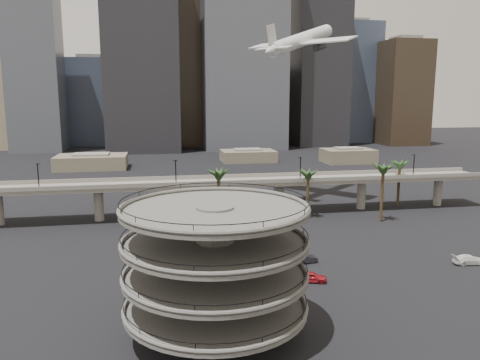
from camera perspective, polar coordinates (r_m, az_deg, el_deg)
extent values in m
plane|color=black|center=(66.40, 8.22, -15.72)|extent=(700.00, 700.00, 0.00)
cylinder|color=#4B4946|center=(56.87, -3.01, -11.37)|extent=(4.40, 4.40, 16.50)
cylinder|color=#4B4946|center=(58.55, -2.97, -15.22)|extent=(22.00, 22.00, 0.45)
torus|color=#4B4946|center=(58.34, -2.97, -14.80)|extent=(22.20, 22.20, 0.50)
torus|color=black|center=(58.01, -2.98, -14.08)|extent=(21.80, 21.80, 0.10)
cylinder|color=#4B4946|center=(56.95, -3.01, -11.58)|extent=(22.00, 22.00, 0.45)
torus|color=#4B4946|center=(56.78, -3.01, -11.13)|extent=(22.20, 22.20, 0.50)
torus|color=black|center=(56.49, -3.02, -10.38)|extent=(21.80, 21.80, 0.10)
cylinder|color=#4B4946|center=(55.60, -3.05, -7.75)|extent=(22.00, 22.00, 0.45)
torus|color=#4B4946|center=(55.46, -3.05, -7.28)|extent=(22.20, 22.20, 0.50)
torus|color=black|center=(55.23, -3.06, -6.49)|extent=(21.80, 21.80, 0.10)
cylinder|color=#4B4946|center=(54.51, -3.08, -3.74)|extent=(22.00, 22.00, 0.45)
torus|color=#4B4946|center=(54.40, -3.09, -3.25)|extent=(22.20, 22.20, 0.50)
torus|color=black|center=(54.22, -3.10, -2.43)|extent=(21.80, 21.80, 0.10)
cube|color=slate|center=(115.13, -0.41, -0.32)|extent=(130.00, 9.00, 0.90)
cube|color=slate|center=(110.61, 0.00, -0.28)|extent=(130.00, 0.30, 1.00)
cube|color=slate|center=(119.34, -0.79, 0.49)|extent=(130.00, 0.30, 1.00)
cylinder|color=slate|center=(115.05, -16.83, -2.90)|extent=(2.20, 2.20, 8.00)
cylinder|color=slate|center=(114.61, -5.84, -2.57)|extent=(2.20, 2.20, 8.00)
cylinder|color=slate|center=(118.33, 4.85, -2.15)|extent=(2.20, 2.20, 8.00)
cylinder|color=slate|center=(125.84, 14.57, -1.70)|extent=(2.20, 2.20, 8.00)
cylinder|color=slate|center=(136.52, 22.97, -1.28)|extent=(2.20, 2.20, 8.00)
cylinder|color=black|center=(111.80, -23.38, 0.35)|extent=(0.24, 0.24, 6.00)
cylinder|color=black|center=(108.99, -7.83, 0.86)|extent=(0.24, 0.24, 6.00)
cylinder|color=black|center=(114.29, 7.37, 1.30)|extent=(0.24, 0.24, 6.00)
cylinder|color=black|center=(126.66, 20.41, 1.60)|extent=(0.24, 0.24, 6.00)
cylinder|color=#41321B|center=(103.95, -2.61, -2.55)|extent=(0.70, 0.70, 12.15)
ellipsoid|color=#233E1C|center=(102.73, -2.64, 0.98)|extent=(4.40, 4.40, 2.00)
cylinder|color=#41321B|center=(112.89, 8.25, -1.98)|extent=(0.70, 0.70, 10.80)
ellipsoid|color=#233E1C|center=(111.83, 8.32, 0.92)|extent=(4.40, 4.40, 2.00)
cylinder|color=#41321B|center=(113.50, 16.91, -1.79)|extent=(0.70, 0.70, 12.60)
ellipsoid|color=#233E1C|center=(112.36, 17.09, 1.56)|extent=(4.40, 4.40, 2.00)
cylinder|color=#41321B|center=(131.35, 18.77, -0.62)|extent=(0.70, 0.70, 11.25)
ellipsoid|color=#233E1C|center=(130.42, 18.92, 1.98)|extent=(4.40, 4.40, 2.00)
cube|color=brown|center=(199.84, -17.62, 2.12)|extent=(28.00, 18.00, 5.50)
cube|color=slate|center=(199.45, -17.67, 3.01)|extent=(14.00, 9.00, 0.80)
cube|color=brown|center=(212.31, 0.98, 2.96)|extent=(24.00, 16.00, 5.00)
cube|color=slate|center=(211.97, 0.98, 3.74)|extent=(12.00, 8.00, 0.80)
cube|color=brown|center=(213.71, 13.02, 2.89)|extent=(22.00, 15.00, 6.00)
cube|color=slate|center=(213.33, 13.05, 3.79)|extent=(11.00, 7.50, 0.80)
cube|color=#4B4F58|center=(273.56, -23.70, 11.96)|extent=(26.00, 24.00, 83.44)
cube|color=#384256|center=(303.59, -17.33, 9.04)|extent=(30.00, 30.00, 51.35)
cube|color=slate|center=(304.50, -17.60, 14.10)|extent=(16.50, 16.50, 2.40)
cube|color=black|center=(258.32, -12.04, 16.54)|extent=(38.00, 30.00, 117.67)
cube|color=#31261B|center=(283.26, -5.57, 13.95)|extent=(28.00, 26.00, 96.28)
cube|color=#4B4F58|center=(268.54, 0.34, 17.65)|extent=(45.00, 32.00, 128.37)
cube|color=#817359|center=(305.84, 3.75, 8.87)|extent=(24.00, 24.00, 44.93)
cube|color=slate|center=(306.27, 3.81, 13.30)|extent=(13.20, 13.20, 2.40)
cube|color=black|center=(289.39, 9.63, 14.30)|extent=(30.00, 28.00, 101.63)
cube|color=#384256|center=(317.18, 12.98, 11.39)|extent=(34.00, 30.00, 74.88)
cube|color=slate|center=(320.57, 13.27, 18.30)|extent=(18.70, 16.50, 2.40)
cube|color=#31261B|center=(305.68, 19.19, 9.95)|extent=(26.00, 26.00, 62.05)
cube|color=slate|center=(307.61, 19.55, 15.95)|extent=(14.30, 14.30, 2.40)
cube|color=#817359|center=(318.86, -3.68, 8.53)|extent=(22.00, 22.00, 40.65)
cube|color=slate|center=(319.02, -3.72, 12.40)|extent=(12.10, 12.10, 2.40)
cylinder|color=silver|center=(133.81, 7.53, 16.60)|extent=(24.02, 21.53, 11.07)
cone|color=silver|center=(147.51, 10.80, 17.52)|extent=(5.75, 5.68, 4.49)
cone|color=silver|center=(120.64, 3.58, 15.40)|extent=(5.40, 5.30, 4.10)
cube|color=silver|center=(133.01, 7.33, 16.27)|extent=(25.03, 27.44, 2.09)
cube|color=silver|center=(122.26, 4.11, 15.76)|extent=(8.55, 9.32, 0.89)
cube|color=silver|center=(121.95, 3.91, 17.08)|extent=(3.74, 3.31, 6.29)
cylinder|color=#27272C|center=(136.62, 5.42, 15.61)|extent=(4.88, 4.61, 3.10)
cylinder|color=#27272C|center=(130.80, 9.71, 15.76)|extent=(4.88, 4.61, 3.10)
imported|color=#AA1822|center=(76.10, 8.67, -11.59)|extent=(5.20, 3.16, 1.66)
imported|color=black|center=(83.97, 7.77, -9.48)|extent=(5.11, 2.35, 1.62)
imported|color=white|center=(91.96, 26.15, -8.70)|extent=(5.76, 2.72, 1.62)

